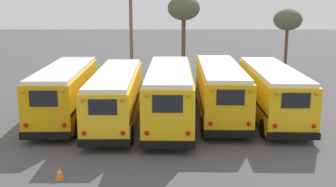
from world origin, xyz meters
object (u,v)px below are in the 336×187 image
utility_pole (130,32)px  traffic_cone (59,173)px  school_bus_4 (271,91)px  bare_tree_1 (183,10)px  school_bus_3 (219,89)px  bare_tree_0 (286,21)px  school_bus_2 (168,94)px  school_bus_1 (115,95)px  school_bus_0 (64,91)px

utility_pole → traffic_cone: bearing=-93.6°
school_bus_4 → bare_tree_1: bearing=108.1°
utility_pole → traffic_cone: utility_pole is taller
school_bus_3 → utility_pole: size_ratio=1.22×
school_bus_3 → bare_tree_0: bare_tree_0 is taller
traffic_cone → school_bus_4: bearing=40.2°
school_bus_2 → school_bus_4: (6.10, 1.15, -0.09)m
bare_tree_0 → traffic_cone: (-14.59, -21.13, -4.94)m
bare_tree_0 → bare_tree_1: (-8.88, 2.21, 0.90)m
utility_pole → bare_tree_0: (13.35, 1.70, 0.86)m
school_bus_4 → bare_tree_0: bearing=71.4°
school_bus_1 → utility_pole: bearing=90.3°
school_bus_3 → bare_tree_1: size_ratio=1.39×
traffic_cone → bare_tree_1: bearing=76.2°
school_bus_1 → bare_tree_0: size_ratio=1.72×
school_bus_1 → school_bus_2: school_bus_2 is taller
school_bus_3 → school_bus_2: bearing=-155.5°
bare_tree_1 → bare_tree_0: bearing=-14.0°
utility_pole → bare_tree_1: bearing=41.2°
school_bus_2 → bare_tree_0: size_ratio=1.67×
school_bus_4 → traffic_cone: 13.76m
school_bus_0 → school_bus_2: size_ratio=0.92×
school_bus_0 → traffic_cone: 8.91m
school_bus_4 → utility_pole: bearing=131.0°
bare_tree_1 → traffic_cone: bare_tree_1 is taller
school_bus_0 → bare_tree_1: bare_tree_1 is taller
school_bus_2 → school_bus_4: bearing=10.7°
school_bus_0 → school_bus_1: school_bus_0 is taller
school_bus_4 → bare_tree_1: 15.89m
utility_pole → traffic_cone: size_ratio=15.71×
bare_tree_0 → school_bus_0: bearing=-142.6°
bare_tree_0 → traffic_cone: bare_tree_0 is taller
school_bus_2 → bare_tree_1: 16.30m
school_bus_2 → utility_pole: utility_pole is taller
school_bus_1 → bare_tree_0: bare_tree_0 is taller
bare_tree_0 → traffic_cone: 26.15m
school_bus_0 → school_bus_1: (3.05, -0.57, -0.08)m
school_bus_1 → school_bus_4: (9.15, 0.79, 0.03)m
school_bus_4 → bare_tree_1: (-4.73, 14.50, 4.45)m
school_bus_0 → utility_pole: utility_pole is taller
school_bus_1 → school_bus_4: 9.18m
bare_tree_0 → bare_tree_1: 9.19m
school_bus_4 → bare_tree_0: bare_tree_0 is taller
school_bus_3 → traffic_cone: size_ratio=19.16×
utility_pole → traffic_cone: 19.89m
school_bus_4 → school_bus_1: bearing=-175.1°
school_bus_2 → bare_tree_0: bearing=52.7°
school_bus_0 → bare_tree_0: (16.34, 12.51, 3.51)m
school_bus_1 → bare_tree_0: bearing=44.5°
bare_tree_1 → school_bus_2: bearing=-95.0°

